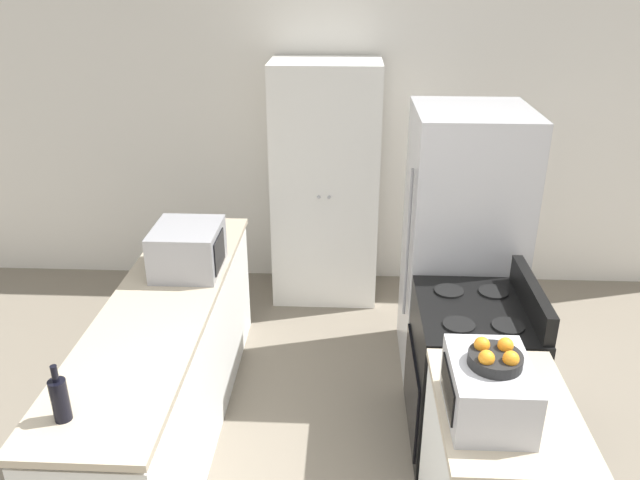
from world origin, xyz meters
name	(u,v)px	position (x,y,z in m)	size (l,w,h in m)	color
wall_back	(329,137)	(0.00, 3.51, 1.30)	(7.00, 0.06, 2.60)	silver
counter_left	(169,369)	(-0.88, 1.36, 0.44)	(0.60, 2.51, 0.90)	silver
pantry_cabinet	(325,185)	(-0.02, 3.17, 0.99)	(0.86, 0.61, 1.98)	white
stove	(469,374)	(0.90, 1.36, 0.46)	(0.66, 0.77, 1.06)	black
refrigerator	(461,245)	(0.94, 2.17, 0.92)	(0.75, 0.78, 1.84)	#B7B7BC
microwave	(188,249)	(-0.80, 1.75, 1.05)	(0.41, 0.44, 0.29)	#939399
wine_bottle	(60,399)	(-1.00, 0.35, 1.01)	(0.07, 0.07, 0.27)	black
toaster_oven	(488,389)	(0.77, 0.47, 1.03)	(0.34, 0.45, 0.25)	#B2B2B7
fruit_bowl	(495,357)	(0.78, 0.46, 1.19)	(0.22, 0.22, 0.10)	black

